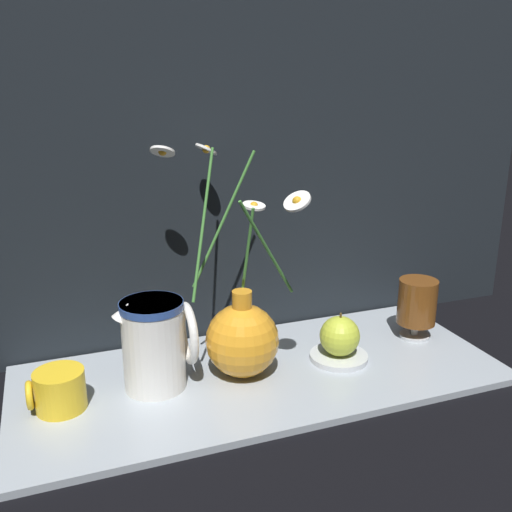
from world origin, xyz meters
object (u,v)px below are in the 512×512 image
orange_fruit (340,336)px  ceramic_pitcher (156,341)px  yellow_mug (59,392)px  vase_with_flowers (242,336)px  tea_glass (417,303)px

orange_fruit → ceramic_pitcher: bearing=176.3°
yellow_mug → ceramic_pitcher: 0.16m
yellow_mug → vase_with_flowers: bearing=2.0°
yellow_mug → ceramic_pitcher: (0.16, 0.02, 0.05)m
vase_with_flowers → yellow_mug: 0.30m
yellow_mug → tea_glass: tea_glass is taller
ceramic_pitcher → tea_glass: size_ratio=1.34×
tea_glass → vase_with_flowers: bearing=-177.1°
orange_fruit → tea_glass: bearing=9.4°
ceramic_pitcher → tea_glass: 0.51m
ceramic_pitcher → orange_fruit: ceramic_pitcher is taller
yellow_mug → tea_glass: bearing=2.5°
vase_with_flowers → ceramic_pitcher: vase_with_flowers is taller
orange_fruit → vase_with_flowers: bearing=176.3°
ceramic_pitcher → orange_fruit: bearing=-3.7°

